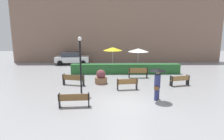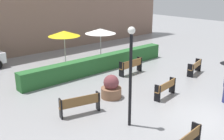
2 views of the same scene
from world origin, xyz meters
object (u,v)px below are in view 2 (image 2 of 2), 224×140
Objects in this scene: bench_back_row at (131,66)px; lamp_post at (131,68)px; patio_umbrella_white at (101,31)px; bench_far_left at (80,103)px; planter_pot at (111,88)px; bench_mid_center at (166,88)px; bench_far_right at (195,67)px; patio_umbrella_yellow at (64,34)px.

lamp_post is at bearing -136.07° from bench_back_row.
bench_far_left is at bearing -135.30° from patio_umbrella_white.
bench_mid_center is at bearing -41.35° from planter_pot.
bench_far_left is at bearing 114.18° from lamp_post.
bench_back_row is 3.87m from planter_pot.
planter_pot is (-6.34, 0.75, 0.01)m from bench_far_right.
bench_far_left is 4.44m from bench_mid_center.
bench_far_left is at bearing -156.65° from bench_back_row.
patio_umbrella_yellow is (-2.29, 3.97, 1.76)m from bench_back_row.
bench_far_right is at bearing 13.36° from lamp_post.
bench_far_left is at bearing 163.01° from bench_mid_center.
patio_umbrella_yellow reaches higher than bench_back_row.
bench_far_right is 0.41× the size of lamp_post.
lamp_post is 1.59× the size of patio_umbrella_yellow.
planter_pot reaches higher than bench_far_right.
bench_far_right is at bearing -41.94° from bench_back_row.
patio_umbrella_yellow is at bearing 120.02° from bench_back_row.
lamp_post reaches higher than patio_umbrella_white.
bench_far_right is 8.07m from lamp_post.
patio_umbrella_yellow is 2.81m from patio_umbrella_white.
bench_back_row is 6.72m from lamp_post.
lamp_post is (-4.65, -4.48, 1.87)m from bench_back_row.
bench_back_row is 0.72× the size of patio_umbrella_yellow.
lamp_post is 9.57m from patio_umbrella_white.
lamp_post is at bearing -65.82° from bench_far_left.
bench_mid_center is 1.35× the size of planter_pot.
bench_mid_center is (4.25, -1.30, -0.01)m from bench_far_left.
bench_back_row is 6.08m from bench_far_left.
bench_mid_center is 7.94m from patio_umbrella_yellow.
bench_mid_center is at bearing -82.88° from patio_umbrella_yellow.
bench_far_left is 8.70m from patio_umbrella_white.
patio_umbrella_white is at bearing 82.29° from bench_back_row.
lamp_post is at bearing -116.64° from planter_pot.
bench_far_right is 8.67m from patio_umbrella_yellow.
patio_umbrella_white is at bearing 55.06° from planter_pot.
bench_far_left reaches higher than bench_mid_center.
planter_pot reaches higher than bench_mid_center.
patio_umbrella_yellow reaches higher than bench_far_left.
lamp_post reaches higher than planter_pot.
bench_back_row is 3.99m from bench_far_right.
patio_umbrella_yellow reaches higher than bench_mid_center.
bench_back_row is 3.99m from patio_umbrella_white.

